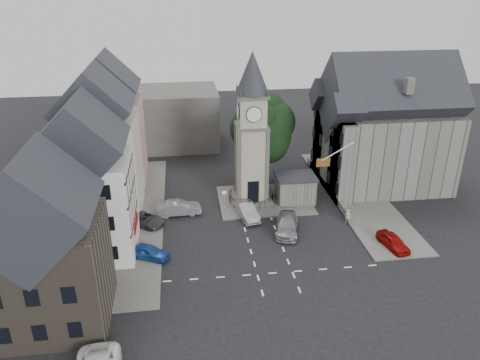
{
  "coord_description": "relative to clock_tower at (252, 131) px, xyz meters",
  "views": [
    {
      "loc": [
        -7.09,
        -37.57,
        23.31
      ],
      "look_at": [
        -1.6,
        5.0,
        4.02
      ],
      "focal_mm": 35.0,
      "sensor_mm": 36.0,
      "label": 1
    }
  ],
  "objects": [
    {
      "name": "stone_shelter",
      "position": [
        4.8,
        -0.49,
        -6.57
      ],
      "size": [
        4.3,
        3.3,
        3.08
      ],
      "color": "#5C5A54",
      "rests_on": "ground"
    },
    {
      "name": "east_building",
      "position": [
        15.59,
        3.01,
        -1.86
      ],
      "size": [
        14.4,
        11.4,
        12.6
      ],
      "color": "#5C5A54",
      "rests_on": "ground"
    },
    {
      "name": "ground",
      "position": [
        0.0,
        -7.99,
        -8.12
      ],
      "size": [
        120.0,
        120.0,
        0.0
      ],
      "primitive_type": "plane",
      "color": "black",
      "rests_on": "ground"
    },
    {
      "name": "car_west_silver",
      "position": [
        -7.9,
        -2.0,
        -7.37
      ],
      "size": [
        4.66,
        1.85,
        1.51
      ],
      "primitive_type": "imported",
      "rotation": [
        0.0,
        0.0,
        1.63
      ],
      "color": "#929599",
      "rests_on": "ground"
    },
    {
      "name": "town_tree",
      "position": [
        2.0,
        5.01,
        -1.15
      ],
      "size": [
        7.2,
        7.2,
        10.8
      ],
      "color": "black",
      "rests_on": "ground"
    },
    {
      "name": "car_west_blue",
      "position": [
        -10.67,
        -9.88,
        -7.46
      ],
      "size": [
        4.18,
        3.04,
        1.32
      ],
      "primitive_type": "imported",
      "rotation": [
        0.0,
        0.0,
        1.14
      ],
      "color": "navy",
      "rests_on": "ground"
    },
    {
      "name": "terrace_pink",
      "position": [
        -15.5,
        8.01,
        -1.54
      ],
      "size": [
        8.1,
        7.6,
        12.8
      ],
      "color": "pink",
      "rests_on": "ground"
    },
    {
      "name": "warning_sign_post",
      "position": [
        -3.2,
        -2.56,
        -6.09
      ],
      "size": [
        0.7,
        0.19,
        2.85
      ],
      "color": "black",
      "rests_on": "ground"
    },
    {
      "name": "car_west_grey",
      "position": [
        -11.5,
        -3.73,
        -7.48
      ],
      "size": [
        5.03,
        4.31,
        1.28
      ],
      "primitive_type": "imported",
      "rotation": [
        0.0,
        0.0,
        0.99
      ],
      "color": "#343437",
      "rests_on": "ground"
    },
    {
      "name": "flagpole",
      "position": [
        8.0,
        -3.99,
        -1.12
      ],
      "size": [
        3.68,
        0.1,
        2.74
      ],
      "color": "white",
      "rests_on": "ground"
    },
    {
      "name": "central_island",
      "position": [
        1.5,
        0.01,
        -8.04
      ],
      "size": [
        10.0,
        8.0,
        0.16
      ],
      "primitive_type": "cube",
      "color": "#595651",
      "rests_on": "ground"
    },
    {
      "name": "pedestrian",
      "position": [
        8.92,
        -5.99,
        -7.35
      ],
      "size": [
        0.58,
        0.39,
        1.53
      ],
      "primitive_type": "imported",
      "rotation": [
        0.0,
        0.0,
        3.19
      ],
      "color": "#ADA78F",
      "rests_on": "ground"
    },
    {
      "name": "car_east_red",
      "position": [
        11.5,
        -10.99,
        -7.47
      ],
      "size": [
        2.26,
        4.03,
        1.3
      ],
      "primitive_type": "imported",
      "rotation": [
        0.0,
        0.0,
        0.2
      ],
      "color": "#8E0B07",
      "rests_on": "ground"
    },
    {
      "name": "car_island_east",
      "position": [
        2.5,
        -6.87,
        -7.39
      ],
      "size": [
        3.24,
        5.4,
        1.47
      ],
      "primitive_type": "imported",
      "rotation": [
        0.0,
        0.0,
        -0.25
      ],
      "color": "gray",
      "rests_on": "ground"
    },
    {
      "name": "terrace_cream",
      "position": [
        -15.5,
        0.01,
        -1.54
      ],
      "size": [
        8.1,
        7.6,
        12.8
      ],
      "color": "beige",
      "rests_on": "ground"
    },
    {
      "name": "terrace_tudor",
      "position": [
        -15.5,
        -7.99,
        -1.93
      ],
      "size": [
        8.1,
        7.6,
        12.0
      ],
      "color": "silver",
      "rests_on": "ground"
    },
    {
      "name": "pavement_west",
      "position": [
        -12.5,
        -1.99,
        -8.05
      ],
      "size": [
        6.0,
        30.0,
        0.14
      ],
      "primitive_type": "cube",
      "color": "#595651",
      "rests_on": "ground"
    },
    {
      "name": "car_island_silver",
      "position": [
        -1.0,
        -3.49,
        -7.38
      ],
      "size": [
        2.41,
        4.72,
        1.48
      ],
      "primitive_type": "imported",
      "rotation": [
        0.0,
        0.0,
        0.19
      ],
      "color": "#94969C",
      "rests_on": "ground"
    },
    {
      "name": "pavement_east",
      "position": [
        12.0,
        0.01,
        -8.05
      ],
      "size": [
        6.0,
        26.0,
        0.14
      ],
      "primitive_type": "cube",
      "color": "#595651",
      "rests_on": "ground"
    },
    {
      "name": "east_boundary_wall",
      "position": [
        9.2,
        2.01,
        -7.67
      ],
      "size": [
        0.4,
        16.0,
        0.9
      ],
      "primitive_type": "cube",
      "color": "#5C5A54",
      "rests_on": "ground"
    },
    {
      "name": "backdrop_west",
      "position": [
        -12.0,
        20.01,
        -4.12
      ],
      "size": [
        20.0,
        10.0,
        8.0
      ],
      "primitive_type": "cube",
      "color": "#4C4944",
      "rests_on": "ground"
    },
    {
      "name": "clock_tower",
      "position": [
        0.0,
        0.0,
        0.0
      ],
      "size": [
        4.86,
        4.86,
        16.25
      ],
      "color": "#4C4944",
      "rests_on": "ground"
    },
    {
      "name": "building_sw_stone",
      "position": [
        -17.0,
        -16.99,
        -2.77
      ],
      "size": [
        8.6,
        7.6,
        10.4
      ],
      "color": "#4A4137",
      "rests_on": "ground"
    },
    {
      "name": "road_markings",
      "position": [
        0.0,
        -13.49,
        -8.12
      ],
      "size": [
        20.0,
        8.0,
        0.01
      ],
      "primitive_type": "cube",
      "color": "silver",
      "rests_on": "ground"
    }
  ]
}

